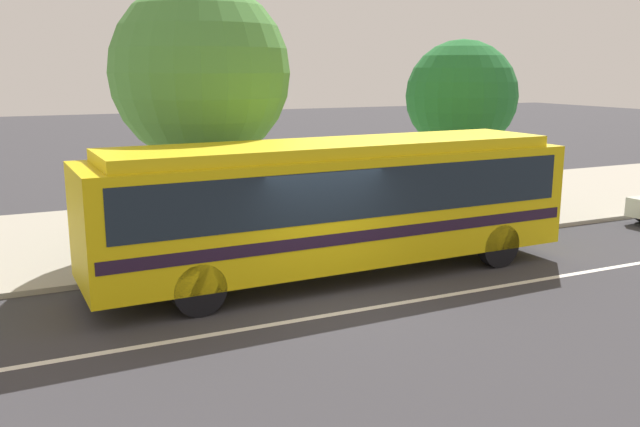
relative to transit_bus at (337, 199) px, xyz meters
name	(u,v)px	position (x,y,z in m)	size (l,w,h in m)	color
ground_plane	(328,299)	(-0.87, -1.38, -1.70)	(120.00, 120.00, 0.00)	#353438
sidewalk_slab	(225,226)	(-0.87, 5.35, -1.64)	(60.00, 8.00, 0.12)	#A39C8B
lane_stripe_center	(347,312)	(-0.87, -2.18, -1.70)	(56.00, 0.16, 0.01)	silver
transit_bus	(337,199)	(0.00, 0.00, 0.00)	(10.71, 2.73, 2.93)	#DCBB0C
pedestrian_waiting_near_sign	(196,212)	(-2.30, 3.00, -0.64)	(0.44, 0.44, 1.61)	navy
bus_stop_sign	(472,168)	(5.07, 1.97, 0.10)	(0.08, 0.44, 2.64)	gray
street_tree_near_stop	(200,73)	(-1.93, 3.51, 2.63)	(4.35, 4.35, 6.40)	brown
street_tree_mid_block	(461,96)	(6.23, 4.12, 1.92)	(3.33, 3.33, 5.18)	brown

